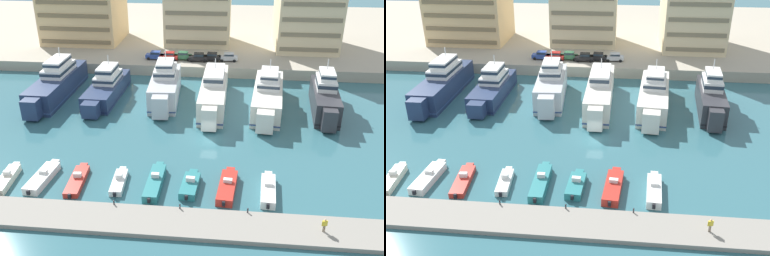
% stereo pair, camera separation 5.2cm
% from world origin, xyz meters
% --- Properties ---
extents(ground_plane, '(400.00, 400.00, 0.00)m').
position_xyz_m(ground_plane, '(0.00, 0.00, 0.00)').
color(ground_plane, '#336670').
extents(quay_promenade, '(180.00, 70.00, 2.22)m').
position_xyz_m(quay_promenade, '(0.00, 63.00, 1.11)').
color(quay_promenade, '#ADA38E').
rests_on(quay_promenade, ground).
extents(pier_dock, '(120.00, 5.11, 0.55)m').
position_xyz_m(pier_dock, '(0.00, -20.34, 0.28)').
color(pier_dock, gray).
rests_on(pier_dock, ground).
extents(yacht_navy_far_left, '(5.13, 23.25, 8.58)m').
position_xyz_m(yacht_navy_far_left, '(-29.76, 15.14, 2.54)').
color(yacht_navy_far_left, navy).
rests_on(yacht_navy_far_left, ground).
extents(yacht_navy_left, '(5.26, 19.52, 7.56)m').
position_xyz_m(yacht_navy_left, '(-20.21, 15.11, 2.04)').
color(yacht_navy_left, navy).
rests_on(yacht_navy_left, ground).
extents(yacht_silver_mid_left, '(5.92, 18.98, 8.80)m').
position_xyz_m(yacht_silver_mid_left, '(-9.16, 15.27, 2.69)').
color(yacht_silver_mid_left, silver).
rests_on(yacht_silver_mid_left, ground).
extents(yacht_ivory_center_left, '(4.65, 22.98, 7.79)m').
position_xyz_m(yacht_ivory_center_left, '(-0.07, 13.83, 2.50)').
color(yacht_ivory_center_left, silver).
rests_on(yacht_ivory_center_left, ground).
extents(yacht_ivory_center, '(6.68, 21.57, 8.20)m').
position_xyz_m(yacht_ivory_center, '(9.50, 13.18, 2.42)').
color(yacht_ivory_center, silver).
rests_on(yacht_ivory_center, ground).
extents(yacht_charcoal_center_right, '(5.32, 17.83, 8.86)m').
position_xyz_m(yacht_charcoal_center_right, '(19.25, 12.64, 2.65)').
color(yacht_charcoal_center_right, '#333338').
rests_on(yacht_charcoal_center_right, ground).
extents(motorboat_cream_far_left, '(2.13, 7.23, 1.50)m').
position_xyz_m(motorboat_cream_far_left, '(-25.20, -14.04, 0.50)').
color(motorboat_cream_far_left, beige).
rests_on(motorboat_cream_far_left, ground).
extents(motorboat_white_left, '(2.44, 7.78, 1.39)m').
position_xyz_m(motorboat_white_left, '(-20.74, -13.22, 0.50)').
color(motorboat_white_left, white).
rests_on(motorboat_white_left, ground).
extents(motorboat_red_mid_left, '(2.35, 7.68, 1.30)m').
position_xyz_m(motorboat_red_mid_left, '(-16.13, -13.29, 0.39)').
color(motorboat_red_mid_left, red).
rests_on(motorboat_red_mid_left, ground).
extents(motorboat_white_center_left, '(1.92, 6.34, 1.34)m').
position_xyz_m(motorboat_white_center_left, '(-10.70, -13.05, 0.41)').
color(motorboat_white_center_left, white).
rests_on(motorboat_white_center_left, ground).
extents(motorboat_teal_center, '(1.83, 8.62, 1.60)m').
position_xyz_m(motorboat_teal_center, '(-6.05, -12.93, 0.54)').
color(motorboat_teal_center, teal).
rests_on(motorboat_teal_center, ground).
extents(motorboat_teal_center_right, '(2.33, 6.29, 1.57)m').
position_xyz_m(motorboat_teal_center_right, '(-1.53, -13.09, 0.52)').
color(motorboat_teal_center_right, teal).
rests_on(motorboat_teal_center_right, ground).
extents(motorboat_red_mid_right, '(2.63, 8.00, 1.50)m').
position_xyz_m(motorboat_red_mid_right, '(3.14, -13.05, 0.54)').
color(motorboat_red_mid_right, red).
rests_on(motorboat_red_mid_right, ground).
extents(motorboat_white_right, '(2.15, 7.42, 1.45)m').
position_xyz_m(motorboat_white_right, '(8.18, -13.27, 0.54)').
color(motorboat_white_right, white).
rests_on(motorboat_white_right, ground).
extents(car_blue_far_left, '(4.16, 2.05, 1.80)m').
position_xyz_m(car_blue_far_left, '(-14.02, 32.56, 3.20)').
color(car_blue_far_left, '#28428E').
rests_on(car_blue_far_left, quay_promenade).
extents(car_red_left, '(4.14, 2.01, 1.80)m').
position_xyz_m(car_red_left, '(-10.95, 32.39, 3.20)').
color(car_red_left, red).
rests_on(car_red_left, quay_promenade).
extents(car_green_mid_left, '(4.12, 1.96, 1.80)m').
position_xyz_m(car_green_mid_left, '(-7.99, 32.88, 3.20)').
color(car_green_mid_left, '#2D6642').
rests_on(car_green_mid_left, quay_promenade).
extents(car_black_center_left, '(4.15, 2.02, 1.80)m').
position_xyz_m(car_black_center_left, '(-4.43, 32.12, 3.20)').
color(car_black_center_left, black).
rests_on(car_black_center_left, quay_promenade).
extents(car_black_center, '(4.17, 2.06, 1.80)m').
position_xyz_m(car_black_center, '(-1.56, 32.73, 3.20)').
color(car_black_center, black).
rests_on(car_black_center, quay_promenade).
extents(car_silver_center_right, '(4.15, 2.02, 1.80)m').
position_xyz_m(car_silver_center_right, '(2.06, 32.89, 3.20)').
color(car_silver_center_right, '#B7BCC1').
rests_on(car_silver_center_right, quay_promenade).
extents(apartment_block_far_left, '(18.76, 15.84, 17.69)m').
position_xyz_m(apartment_block_far_left, '(-34.41, 47.12, 10.12)').
color(apartment_block_far_left, '#E0BC84').
rests_on(apartment_block_far_left, quay_promenade).
extents(apartment_block_left, '(15.90, 12.69, 19.28)m').
position_xyz_m(apartment_block_left, '(-5.79, 47.52, 10.94)').
color(apartment_block_left, beige).
rests_on(apartment_block_left, quay_promenade).
extents(apartment_block_mid_left, '(14.33, 18.14, 22.19)m').
position_xyz_m(apartment_block_mid_left, '(19.89, 46.68, 12.38)').
color(apartment_block_mid_left, beige).
rests_on(apartment_block_mid_left, quay_promenade).
extents(pedestrian_near_edge, '(0.64, 0.32, 1.68)m').
position_xyz_m(pedestrian_near_edge, '(13.63, -20.49, 1.55)').
color(pedestrian_near_edge, '#7A6B56').
rests_on(pedestrian_near_edge, pier_dock).
extents(bollard_west, '(0.20, 0.20, 0.61)m').
position_xyz_m(bollard_west, '(-10.00, -18.04, 0.88)').
color(bollard_west, '#2D2D33').
rests_on(bollard_west, pier_dock).
extents(bollard_west_mid, '(0.20, 0.20, 0.61)m').
position_xyz_m(bollard_west_mid, '(-2.21, -18.04, 0.88)').
color(bollard_west_mid, '#2D2D33').
rests_on(bollard_west_mid, pier_dock).
extents(bollard_east_mid, '(0.20, 0.20, 0.61)m').
position_xyz_m(bollard_east_mid, '(5.58, -18.04, 0.88)').
color(bollard_east_mid, '#2D2D33').
rests_on(bollard_east_mid, pier_dock).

